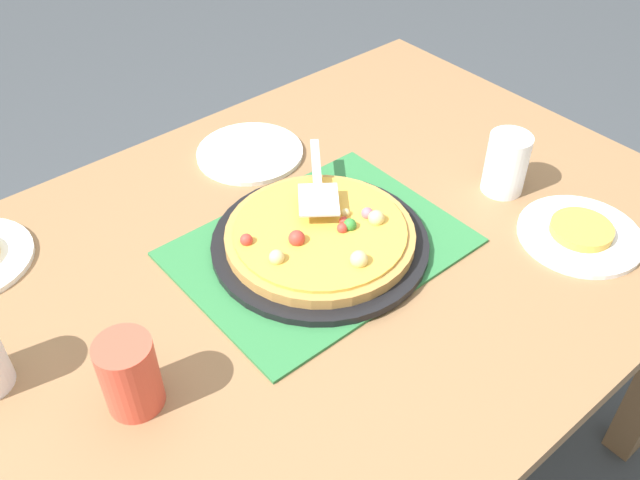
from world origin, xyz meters
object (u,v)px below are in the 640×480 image
object	(u,v)px
pizza_pan	(320,243)
pizza	(321,235)
cup_corner	(506,163)
plate_near_left	(580,235)
pizza_server	(317,183)
served_slice_left	(582,229)
cup_far	(130,375)
plate_side	(250,153)

from	to	relation	value
pizza_pan	pizza	distance (m)	0.02
cup_corner	plate_near_left	bearing A→B (deg)	-91.99
pizza_pan	pizza_server	world-z (taller)	pizza_server
pizza	cup_corner	distance (m)	0.39
served_slice_left	cup_corner	xyz separation A→B (m)	(0.01, 0.18, 0.04)
served_slice_left	pizza_server	world-z (taller)	pizza_server
cup_corner	pizza_server	bearing A→B (deg)	151.75
plate_near_left	pizza_server	distance (m)	0.48
plate_near_left	pizza_pan	bearing A→B (deg)	143.56
plate_near_left	served_slice_left	xyz separation A→B (m)	(0.00, 0.00, 0.01)
pizza_server	cup_far	bearing A→B (deg)	-161.43
plate_near_left	cup_far	distance (m)	0.81
pizza_pan	cup_far	world-z (taller)	cup_far
pizza_pan	served_slice_left	bearing A→B (deg)	-36.44
pizza_pan	cup_far	size ratio (longest dim) A/B	3.17
plate_near_left	pizza_server	world-z (taller)	pizza_server
pizza	cup_corner	world-z (taller)	cup_corner
plate_side	pizza_server	bearing A→B (deg)	-94.03
plate_side	cup_corner	xyz separation A→B (m)	(0.30, -0.41, 0.06)
pizza_pan	plate_near_left	distance (m)	0.47
pizza	plate_side	xyz separation A→B (m)	(0.08, 0.32, -0.03)
pizza_pan	plate_near_left	size ratio (longest dim) A/B	1.73
pizza_server	plate_near_left	bearing A→B (deg)	-48.34
cup_corner	served_slice_left	bearing A→B (deg)	-91.99
served_slice_left	cup_corner	distance (m)	0.19
cup_far	plate_near_left	bearing A→B (deg)	-14.32
plate_side	served_slice_left	distance (m)	0.66
pizza	pizza_server	distance (m)	0.11
served_slice_left	pizza_pan	bearing A→B (deg)	143.56
pizza_pan	served_slice_left	distance (m)	0.47
plate_side	cup_far	world-z (taller)	cup_far
pizza_pan	cup_far	distance (m)	0.41
plate_near_left	served_slice_left	bearing A→B (deg)	0.00
pizza	plate_side	world-z (taller)	pizza
plate_near_left	cup_far	world-z (taller)	cup_far
pizza_server	pizza	bearing A→B (deg)	-127.04
plate_near_left	served_slice_left	size ratio (longest dim) A/B	2.00
plate_side	cup_corner	bearing A→B (deg)	-53.39
plate_side	cup_corner	world-z (taller)	cup_corner
pizza_pan	served_slice_left	xyz separation A→B (m)	(0.37, -0.28, 0.01)
cup_far	served_slice_left	bearing A→B (deg)	-14.32
plate_side	pizza	bearing A→B (deg)	-103.56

